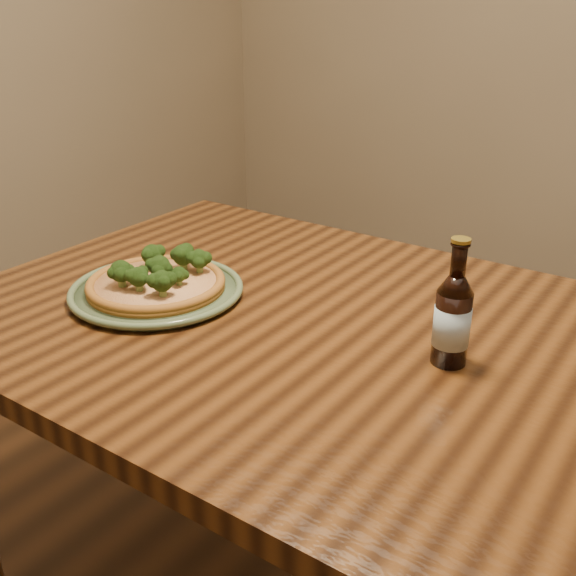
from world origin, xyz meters
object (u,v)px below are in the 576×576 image
Objects in this scene: plate at (157,290)px; pizza at (157,281)px; table at (390,394)px; beer_bottle at (452,318)px.

plate is 1.26× the size of pizza.
table is at bearing 9.63° from pizza.
beer_bottle is (0.55, 0.08, 0.05)m from pizza.
table is 6.18× the size of pizza.
plate is 0.02m from pizza.
beer_bottle reaches higher than pizza.
plate is (-0.45, -0.08, 0.10)m from table.
table is 0.48m from pizza.
table is 4.91× the size of plate.
table is 0.47m from plate.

